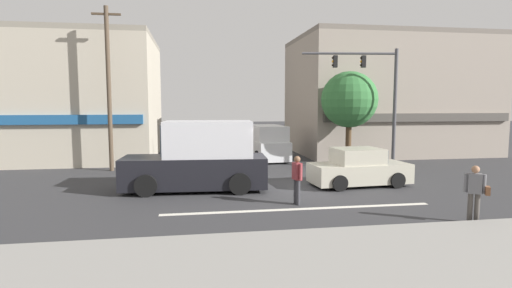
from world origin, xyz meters
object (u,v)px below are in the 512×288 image
utility_pole_near_left (109,87)px  pedestrian_foreground_with_bag (475,190)px  traffic_light_mast (376,89)px  pedestrian_mid_crossing (297,177)px  sedan_crossing_rightbound (359,169)px  box_truck_approaching_near (200,159)px  van_crossing_center (267,143)px  street_tree (349,100)px

utility_pole_near_left → pedestrian_foreground_with_bag: utility_pole_near_left is taller
traffic_light_mast → pedestrian_foreground_with_bag: 9.78m
pedestrian_mid_crossing → pedestrian_foreground_with_bag: bearing=-32.4°
sedan_crossing_rightbound → pedestrian_foreground_with_bag: pedestrian_foreground_with_bag is taller
box_truck_approaching_near → van_crossing_center: (4.25, 8.21, -0.25)m
traffic_light_mast → van_crossing_center: bearing=135.0°
traffic_light_mast → sedan_crossing_rightbound: 5.56m
street_tree → traffic_light_mast: traffic_light_mast is taller
utility_pole_near_left → traffic_light_mast: (13.42, -1.94, -0.10)m
traffic_light_mast → pedestrian_mid_crossing: bearing=-132.8°
street_tree → sedan_crossing_rightbound: street_tree is taller
pedestrian_mid_crossing → utility_pole_near_left: bearing=132.8°
utility_pole_near_left → box_truck_approaching_near: utility_pole_near_left is taller
traffic_light_mast → box_truck_approaching_near: size_ratio=1.09×
traffic_light_mast → sedan_crossing_rightbound: traffic_light_mast is taller
van_crossing_center → traffic_light_mast: bearing=-45.0°
box_truck_approaching_near → pedestrian_mid_crossing: size_ratio=3.42×
pedestrian_mid_crossing → box_truck_approaching_near: bearing=138.5°
pedestrian_mid_crossing → traffic_light_mast: bearing=47.2°
sedan_crossing_rightbound → pedestrian_foreground_with_bag: bearing=-78.6°
street_tree → pedestrian_mid_crossing: bearing=-122.4°
street_tree → traffic_light_mast: bearing=-66.6°
street_tree → utility_pole_near_left: size_ratio=0.63×
traffic_light_mast → pedestrian_mid_crossing: size_ratio=3.71×
utility_pole_near_left → van_crossing_center: (8.64, 2.84, -3.27)m
traffic_light_mast → box_truck_approaching_near: 10.09m
street_tree → sedan_crossing_rightbound: (-1.68, -5.31, -2.93)m
street_tree → pedestrian_foreground_with_bag: 11.19m
van_crossing_center → pedestrian_mid_crossing: 11.10m
pedestrian_mid_crossing → sedan_crossing_rightbound: bearing=38.2°
van_crossing_center → pedestrian_foreground_with_bag: 14.34m
street_tree → box_truck_approaching_near: size_ratio=0.91×
sedan_crossing_rightbound → pedestrian_foreground_with_bag: size_ratio=2.52×
traffic_light_mast → sedan_crossing_rightbound: size_ratio=1.47×
street_tree → box_truck_approaching_near: bearing=-148.2°
utility_pole_near_left → pedestrian_foreground_with_bag: 16.75m
box_truck_approaching_near → van_crossing_center: box_truck_approaching_near is taller
utility_pole_near_left → van_crossing_center: size_ratio=1.75×
van_crossing_center → pedestrian_foreground_with_bag: (3.47, -13.91, -0.05)m
utility_pole_near_left → sedan_crossing_rightbound: utility_pole_near_left is taller
pedestrian_foreground_with_bag → utility_pole_near_left: bearing=137.6°
traffic_light_mast → van_crossing_center: 7.46m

